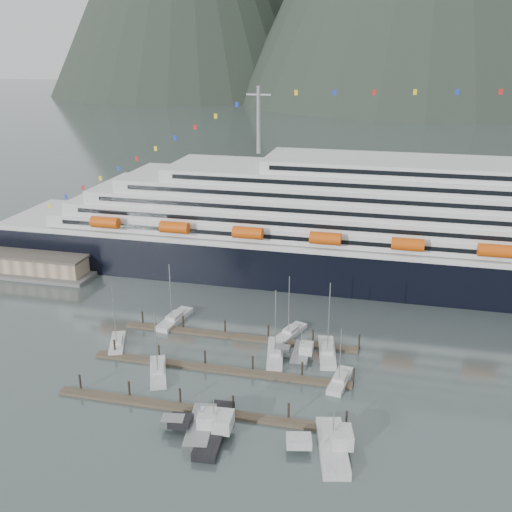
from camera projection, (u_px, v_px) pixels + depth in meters
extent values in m
plane|color=#4C5A58|center=(242.00, 382.00, 104.51)|extent=(1600.00, 1600.00, 0.00)
cube|color=black|center=(396.00, 265.00, 147.99)|extent=(210.00, 28.00, 12.00)
cube|color=silver|center=(398.00, 240.00, 145.80)|extent=(205.80, 27.44, 1.50)
cube|color=silver|center=(420.00, 232.00, 143.82)|extent=(185.00, 26.00, 3.20)
cube|color=black|center=(421.00, 248.00, 131.82)|extent=(175.75, 0.20, 1.00)
cube|color=silver|center=(430.00, 219.00, 142.30)|extent=(180.00, 25.00, 3.20)
cube|color=black|center=(432.00, 234.00, 130.76)|extent=(171.00, 0.20, 1.00)
cube|color=silver|center=(440.00, 207.00, 140.78)|extent=(172.00, 24.00, 3.20)
cube|color=black|center=(443.00, 220.00, 129.70)|extent=(163.40, 0.20, 1.00)
cube|color=silver|center=(451.00, 194.00, 139.26)|extent=(160.00, 23.00, 3.20)
cube|color=black|center=(454.00, 206.00, 128.63)|extent=(152.00, 0.20, 1.00)
cube|color=silver|center=(461.00, 181.00, 137.77)|extent=(140.00, 22.00, 3.00)
cube|color=black|center=(465.00, 192.00, 127.61)|extent=(133.00, 0.20, 1.00)
cube|color=silver|center=(472.00, 169.00, 136.32)|extent=(95.00, 20.00, 3.00)
cube|color=black|center=(476.00, 177.00, 127.07)|extent=(90.25, 0.20, 1.00)
cylinder|color=gray|center=(259.00, 120.00, 144.15)|extent=(1.00, 1.00, 16.00)
cylinder|color=#DA4D0B|center=(105.00, 222.00, 146.16)|extent=(7.00, 2.80, 2.80)
cylinder|color=#DA4D0B|center=(174.00, 227.00, 142.19)|extent=(7.00, 2.80, 2.80)
cylinder|color=#DA4D0B|center=(248.00, 233.00, 138.22)|extent=(7.00, 2.80, 2.80)
cylinder|color=#DA4D0B|center=(325.00, 238.00, 134.25)|extent=(7.00, 2.80, 2.80)
cylinder|color=#DA4D0B|center=(408.00, 244.00, 130.28)|extent=(7.00, 2.80, 2.80)
cylinder|color=#DA4D0B|center=(495.00, 251.00, 126.31)|extent=(7.00, 2.80, 2.80)
cube|color=#595956|center=(20.00, 265.00, 158.73)|extent=(46.00, 20.00, 1.20)
cube|color=gray|center=(19.00, 257.00, 157.99)|extent=(42.00, 16.00, 5.00)
cube|color=#595147|center=(18.00, 247.00, 157.08)|extent=(43.00, 17.00, 0.60)
cube|color=#453A2C|center=(196.00, 409.00, 96.37)|extent=(48.00, 2.00, 0.50)
cylinder|color=black|center=(80.00, 383.00, 101.62)|extent=(0.36, 0.36, 3.20)
cylinder|color=black|center=(129.00, 390.00, 99.64)|extent=(0.36, 0.36, 3.20)
cylinder|color=black|center=(180.00, 397.00, 97.65)|extent=(0.36, 0.36, 3.20)
cylinder|color=black|center=(233.00, 404.00, 95.67)|extent=(0.36, 0.36, 3.20)
cylinder|color=black|center=(289.00, 412.00, 93.68)|extent=(0.36, 0.36, 3.20)
cylinder|color=black|center=(346.00, 420.00, 91.70)|extent=(0.36, 0.36, 3.20)
cube|color=#453A2C|center=(219.00, 369.00, 108.27)|extent=(48.00, 2.00, 0.50)
cylinder|color=black|center=(115.00, 347.00, 113.52)|extent=(0.36, 0.36, 3.20)
cylinder|color=black|center=(159.00, 353.00, 111.54)|extent=(0.36, 0.36, 3.20)
cylinder|color=black|center=(205.00, 359.00, 109.55)|extent=(0.36, 0.36, 3.20)
cylinder|color=black|center=(253.00, 364.00, 107.57)|extent=(0.36, 0.36, 3.20)
cylinder|color=black|center=(302.00, 370.00, 105.58)|extent=(0.36, 0.36, 3.20)
cylinder|color=black|center=(353.00, 377.00, 103.60)|extent=(0.36, 0.36, 3.20)
cube|color=#453A2C|center=(238.00, 337.00, 120.17)|extent=(48.00, 2.00, 0.50)
cylinder|color=black|center=(143.00, 318.00, 125.42)|extent=(0.36, 0.36, 3.20)
cylinder|color=black|center=(183.00, 323.00, 123.44)|extent=(0.36, 0.36, 3.20)
cylinder|color=black|center=(225.00, 328.00, 121.45)|extent=(0.36, 0.36, 3.20)
cylinder|color=black|center=(268.00, 332.00, 119.47)|extent=(0.36, 0.36, 3.20)
cylinder|color=black|center=(313.00, 337.00, 117.48)|extent=(0.36, 0.36, 3.20)
cylinder|color=black|center=(359.00, 342.00, 115.50)|extent=(0.36, 0.36, 3.20)
cube|color=#AFAFAF|center=(117.00, 345.00, 116.90)|extent=(5.80, 9.50, 1.43)
cube|color=#AFAFAF|center=(117.00, 341.00, 116.59)|extent=(3.06, 3.73, 0.81)
cylinder|color=gray|center=(114.00, 316.00, 113.78)|extent=(0.16, 0.16, 12.12)
cube|color=#AFAFAF|center=(158.00, 373.00, 106.90)|extent=(6.63, 10.75, 1.47)
cube|color=#AFAFAF|center=(158.00, 368.00, 106.58)|extent=(3.37, 4.21, 0.84)
cylinder|color=gray|center=(156.00, 343.00, 103.72)|extent=(0.17, 0.17, 11.68)
cube|color=#AFAFAF|center=(275.00, 355.00, 113.00)|extent=(5.05, 12.56, 1.56)
cube|color=#AFAFAF|center=(275.00, 350.00, 112.65)|extent=(2.96, 4.62, 0.89)
cylinder|color=gray|center=(275.00, 323.00, 109.38)|extent=(0.18, 0.18, 13.13)
cube|color=#AFAFAF|center=(175.00, 320.00, 127.15)|extent=(4.57, 11.73, 1.60)
cube|color=#AFAFAF|center=(174.00, 316.00, 126.79)|extent=(2.83, 4.28, 0.91)
cylinder|color=gray|center=(170.00, 292.00, 123.80)|extent=(0.18, 0.18, 12.38)
cube|color=#AFAFAF|center=(291.00, 334.00, 121.28)|extent=(5.59, 9.72, 1.45)
cube|color=#AFAFAF|center=(291.00, 330.00, 120.96)|extent=(3.03, 3.77, 0.83)
cylinder|color=gray|center=(289.00, 305.00, 118.26)|extent=(0.17, 0.17, 12.14)
cube|color=#AFAFAF|center=(327.00, 354.00, 113.57)|extent=(4.94, 12.22, 1.59)
cube|color=#AFAFAF|center=(327.00, 349.00, 113.22)|extent=(2.95, 4.49, 0.91)
cylinder|color=gray|center=(329.00, 319.00, 109.80)|extent=(0.18, 0.18, 14.23)
cube|color=#AFAFAF|center=(340.00, 382.00, 104.16)|extent=(3.95, 9.33, 1.41)
cube|color=#AFAFAF|center=(340.00, 377.00, 103.85)|extent=(2.47, 3.43, 0.80)
cylinder|color=gray|center=(340.00, 356.00, 101.46)|extent=(0.16, 0.16, 10.02)
cube|color=gray|center=(201.00, 429.00, 91.21)|extent=(5.36, 11.52, 2.02)
cube|color=gray|center=(173.00, 421.00, 91.08)|extent=(3.77, 2.96, 1.21)
cube|color=#AFAFAF|center=(207.00, 419.00, 90.47)|extent=(3.32, 3.74, 2.22)
cube|color=black|center=(207.00, 414.00, 90.20)|extent=(3.08, 3.48, 0.50)
cylinder|color=gray|center=(200.00, 409.00, 89.97)|extent=(0.16, 0.16, 5.04)
cube|color=black|center=(214.00, 432.00, 90.72)|extent=(4.51, 14.07, 1.98)
cube|color=black|center=(181.00, 421.00, 91.13)|extent=(3.57, 3.27, 1.19)
cube|color=#AFAFAF|center=(223.00, 422.00, 89.85)|extent=(3.05, 4.34, 2.18)
cube|color=black|center=(223.00, 417.00, 89.59)|extent=(2.83, 4.05, 0.50)
cylinder|color=gray|center=(214.00, 411.00, 89.50)|extent=(0.16, 0.16, 4.95)
cube|color=#AFAFAF|center=(332.00, 449.00, 86.77)|extent=(6.56, 13.38, 2.14)
cube|color=#AFAFAF|center=(299.00, 441.00, 86.39)|extent=(4.17, 3.55, 1.28)
cube|color=#AFAFAF|center=(342.00, 437.00, 86.04)|extent=(3.77, 4.41, 2.35)
cube|color=black|center=(342.00, 432.00, 85.75)|extent=(3.50, 4.12, 0.54)
cylinder|color=gray|center=(333.00, 426.00, 85.45)|extent=(0.17, 0.17, 5.35)
cube|color=gray|center=(301.00, 356.00, 112.70)|extent=(3.40, 9.60, 1.73)
cube|color=gray|center=(282.00, 349.00, 113.04)|extent=(3.00, 2.18, 1.04)
cube|color=#AFAFAF|center=(306.00, 348.00, 111.96)|extent=(2.51, 2.93, 1.90)
cube|color=black|center=(306.00, 345.00, 111.73)|extent=(2.33, 2.73, 0.43)
cylinder|color=gray|center=(301.00, 341.00, 111.65)|extent=(0.14, 0.14, 4.32)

